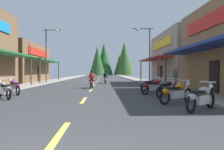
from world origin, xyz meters
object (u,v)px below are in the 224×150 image
Objects in this scene: motorcycle_parked_left_2 at (14,87)px; pedestrian_browsing at (175,77)px; motorcycle_parked_right_2 at (167,88)px; streetlamp_left at (49,48)px; motorcycle_parked_right_0 at (201,97)px; rider_cruising_lead at (92,80)px; motorcycle_parked_left_1 at (4,89)px; motorcycle_parked_right_3 at (154,86)px; motorcycle_parked_right_4 at (152,84)px; rider_cruising_trailing at (105,78)px; motorcycle_parked_right_1 at (176,92)px; streetlamp_right at (146,47)px.

pedestrian_browsing is (10.99, 2.74, 0.50)m from motorcycle_parked_left_2.
motorcycle_parked_right_2 and motorcycle_parked_left_2 have the same top height.
streetlamp_left is 3.78× the size of motorcycle_parked_right_0.
pedestrian_browsing is (1.94, 8.58, 0.50)m from motorcycle_parked_right_0.
rider_cruising_lead is (-4.47, 6.79, 0.17)m from motorcycle_parked_right_2.
motorcycle_parked_left_2 is at bearing -31.70° from motorcycle_parked_left_1.
motorcycle_parked_right_0 is 0.80× the size of rider_cruising_lead.
motorcycle_parked_left_2 is at bearing 147.43° from motorcycle_parked_right_3.
motorcycle_parked_right_4 is at bearing -116.09° from motorcycle_parked_left_2.
motorcycle_parked_right_2 is 14.34m from rider_cruising_trailing.
motorcycle_parked_right_1 is 0.88× the size of rider_cruising_lead.
motorcycle_parked_right_0 is 9.54m from motorcycle_parked_left_1.
motorcycle_parked_right_3 is 12.58m from rider_cruising_trailing.
motorcycle_parked_right_0 is at bearing -154.28° from motorcycle_parked_left_1.
streetlamp_right is (11.08, -3.10, -0.21)m from streetlamp_left.
streetlamp_left reaches higher than pedestrian_browsing.
rider_cruising_lead is 1.26× the size of pedestrian_browsing.
streetlamp_left is at bearing -56.78° from pedestrian_browsing.
motorcycle_parked_right_4 is (0.25, 6.05, 0.00)m from motorcycle_parked_right_1.
motorcycle_parked_right_2 is (-0.06, 4.01, 0.00)m from motorcycle_parked_right_0.
streetlamp_right reaches higher than motorcycle_parked_right_1.
motorcycle_parked_right_0 is at bearing -61.17° from streetlamp_left.
motorcycle_parked_right_2 and motorcycle_parked_right_3 have the same top height.
rider_cruising_trailing is (-2.93, 12.24, 0.17)m from motorcycle_parked_right_3.
motorcycle_parked_right_4 is 0.88× the size of rider_cruising_lead.
motorcycle_parked_right_4 is 1.12× the size of motorcycle_parked_left_1.
motorcycle_parked_right_3 is 0.87× the size of rider_cruising_lead.
motorcycle_parked_right_0 and motorcycle_parked_right_1 have the same top height.
motorcycle_parked_left_2 is 13.42m from rider_cruising_trailing.
pedestrian_browsing is (6.48, -2.22, 0.33)m from rider_cruising_lead.
rider_cruising_trailing reaches higher than motorcycle_parked_right_2.
motorcycle_parked_right_2 is 0.75× the size of rider_cruising_trailing.
motorcycle_parked_right_3 is 2.10m from motorcycle_parked_right_4.
motorcycle_parked_left_2 is at bearing 158.14° from rider_cruising_trailing.
motorcycle_parked_right_4 is 5.39m from rider_cruising_lead.
streetlamp_right is at bearing 40.28° from motorcycle_parked_right_2.
motorcycle_parked_right_0 is 1.01× the size of pedestrian_browsing.
motorcycle_parked_left_2 is at bearing -85.41° from streetlamp_left.
motorcycle_parked_right_4 is 1.09× the size of motorcycle_parked_left_2.
motorcycle_parked_left_1 is at bearing 174.19° from motorcycle_parked_right_4.
motorcycle_parked_left_2 is (-9.00, -1.98, 0.00)m from motorcycle_parked_right_4.
streetlamp_right is 13.88m from motorcycle_parked_right_1.
motorcycle_parked_right_0 is 0.91× the size of motorcycle_parked_right_3.
motorcycle_parked_right_0 is at bearing -154.29° from rider_cruising_lead.
motorcycle_parked_right_3 is at bearing -129.62° from motorcycle_parked_right_4.
motorcycle_parked_right_2 is 5.02m from pedestrian_browsing.
rider_cruising_lead is at bearing -80.78° from motorcycle_parked_left_2.
streetlamp_left is at bearing 95.80° from motorcycle_parked_right_3.
pedestrian_browsing is (11.98, -9.66, -3.22)m from streetlamp_left.
motorcycle_parked_right_0 is 1.06× the size of motorcycle_parked_right_2.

